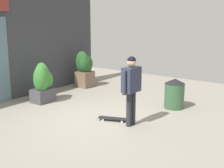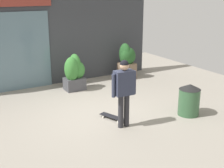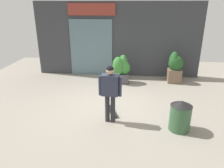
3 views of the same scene
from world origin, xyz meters
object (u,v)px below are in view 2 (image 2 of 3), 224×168
skateboarder (124,87)px  skateboard (113,117)px  planter_box_left (127,60)px  planter_box_right (74,72)px  trash_bin (189,99)px

skateboarder → skateboard: bearing=3.9°
planter_box_left → planter_box_right: planter_box_left is taller
trash_bin → planter_box_right: bearing=117.0°
skateboarder → skateboard: 1.09m
skateboard → planter_box_left: size_ratio=0.59×
skateboarder → planter_box_right: skateboarder is taller
planter_box_left → trash_bin: (-0.46, -3.76, -0.25)m
planter_box_left → planter_box_right: (-2.23, -0.29, -0.07)m
skateboard → trash_bin: size_ratio=0.91×
skateboard → skateboarder: bearing=159.8°
skateboarder → trash_bin: skateboarder is taller
planter_box_right → trash_bin: (1.77, -3.47, -0.18)m
planter_box_left → trash_bin: size_ratio=1.54×
skateboarder → planter_box_right: (0.13, 3.23, -0.41)m
skateboard → planter_box_left: bearing=-58.8°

